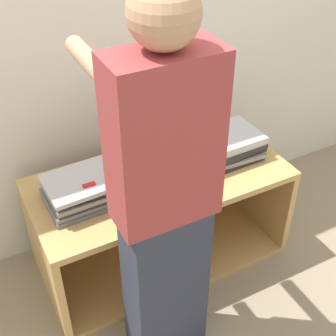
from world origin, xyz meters
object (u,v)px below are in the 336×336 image
laptop_open (154,162)px  person (164,204)px  laptop_stack_left (85,189)px  laptop_stack_right (225,146)px

laptop_open → person: bearing=-112.4°
laptop_open → laptop_stack_left: 0.40m
laptop_stack_right → person: 0.84m
person → laptop_stack_left: bearing=108.4°
laptop_open → laptop_stack_right: (0.40, -0.06, 0.01)m
laptop_open → laptop_stack_right: laptop_open is taller
laptop_stack_left → laptop_stack_right: bearing=-0.1°
laptop_stack_right → person: person is taller
person → laptop_stack_right: bearing=38.6°
laptop_open → laptop_stack_right: size_ratio=0.94×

